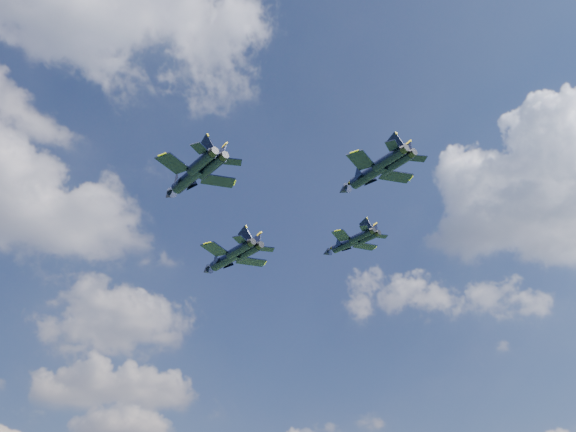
# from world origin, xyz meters

# --- Properties ---
(jet_lead) EXTENTS (13.40, 18.18, 4.28)m
(jet_lead) POSITION_xyz_m (-9.39, 18.68, 54.28)
(jet_lead) COLOR black
(jet_left) EXTENTS (13.04, 17.48, 4.11)m
(jet_left) POSITION_xyz_m (-22.69, -2.48, 56.26)
(jet_left) COLOR black
(jet_right) EXTENTS (10.11, 13.87, 3.27)m
(jet_right) POSITION_xyz_m (8.96, 5.86, 55.30)
(jet_right) COLOR black
(jet_slot) EXTENTS (11.73, 15.71, 3.70)m
(jet_slot) POSITION_xyz_m (0.35, -17.20, 54.28)
(jet_slot) COLOR black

